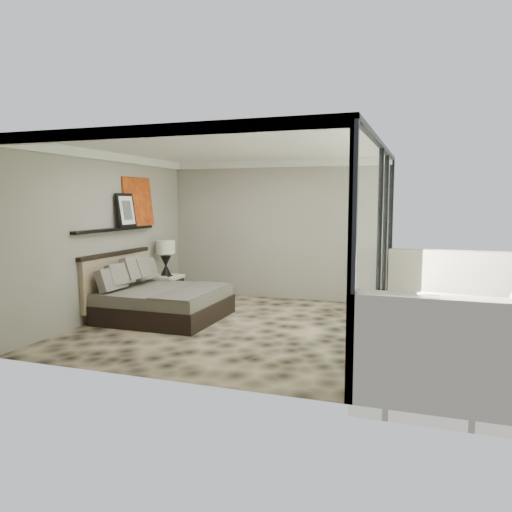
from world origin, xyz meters
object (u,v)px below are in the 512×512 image
(nightstand, at_px, (167,288))
(table_lamp, at_px, (166,253))
(bed, at_px, (159,300))
(lounger, at_px, (436,335))

(nightstand, distance_m, table_lamp, 0.70)
(bed, relative_size, lounger, 1.11)
(table_lamp, bearing_deg, nightstand, -34.01)
(lounger, bearing_deg, table_lamp, 169.05)
(bed, height_order, table_lamp, table_lamp)
(nightstand, bearing_deg, table_lamp, 122.16)
(nightstand, xyz_separation_m, lounger, (5.02, -1.71, -0.07))
(table_lamp, bearing_deg, bed, -65.26)
(bed, bearing_deg, table_lamp, 114.74)
(bed, relative_size, table_lamp, 2.78)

